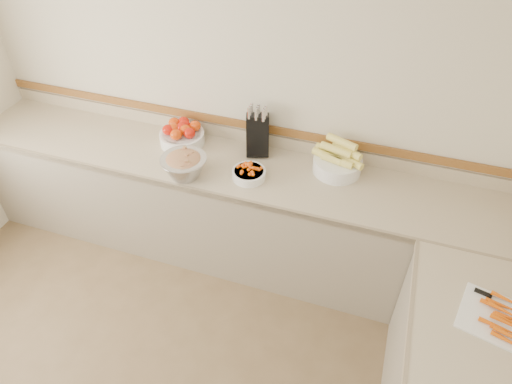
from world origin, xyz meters
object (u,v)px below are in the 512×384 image
(knife_block, at_px, (257,134))
(corn_bowl, at_px, (338,161))
(cherry_tomato_bowl, at_px, (249,173))
(tomato_bowl, at_px, (182,134))
(cutting_board, at_px, (502,320))
(rhubarb_bowl, at_px, (184,165))

(knife_block, height_order, corn_bowl, knife_block)
(knife_block, xyz_separation_m, corn_bowl, (0.60, -0.04, -0.08))
(knife_block, height_order, cherry_tomato_bowl, knife_block)
(tomato_bowl, xyz_separation_m, cutting_board, (2.18, -0.91, -0.06))
(cherry_tomato_bowl, bearing_deg, knife_block, 97.32)
(knife_block, distance_m, corn_bowl, 0.60)
(rhubarb_bowl, bearing_deg, corn_bowl, 21.41)
(knife_block, distance_m, rhubarb_bowl, 0.57)
(knife_block, bearing_deg, corn_bowl, -3.40)
(knife_block, distance_m, cherry_tomato_bowl, 0.33)
(cherry_tomato_bowl, relative_size, corn_bowl, 0.63)
(rhubarb_bowl, bearing_deg, tomato_bowl, 118.01)
(cherry_tomato_bowl, height_order, rhubarb_bowl, rhubarb_bowl)
(knife_block, distance_m, cutting_board, 1.89)
(tomato_bowl, distance_m, rhubarb_bowl, 0.40)
(cutting_board, bearing_deg, corn_bowl, 137.12)
(knife_block, height_order, rhubarb_bowl, knife_block)
(rhubarb_bowl, relative_size, cutting_board, 0.69)
(rhubarb_bowl, xyz_separation_m, cutting_board, (2.00, -0.56, -0.08))
(knife_block, xyz_separation_m, cutting_board, (1.61, -0.98, -0.14))
(tomato_bowl, bearing_deg, corn_bowl, 1.55)
(tomato_bowl, bearing_deg, knife_block, 6.67)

